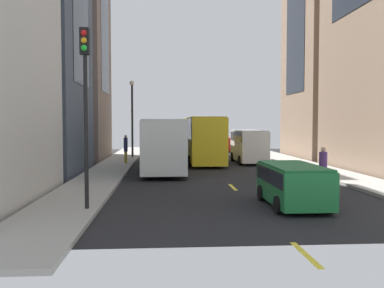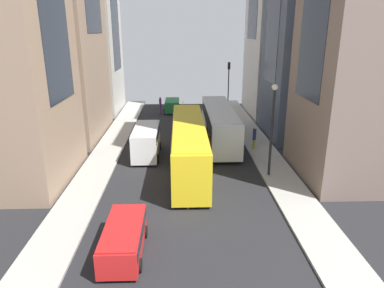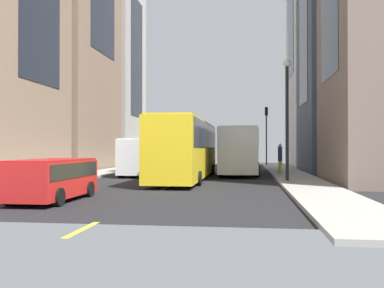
{
  "view_description": "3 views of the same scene",
  "coord_description": "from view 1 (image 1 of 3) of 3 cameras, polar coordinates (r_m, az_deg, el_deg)",
  "views": [
    {
      "loc": [
        -3.34,
        -30.55,
        3.1
      ],
      "look_at": [
        -1.31,
        -0.33,
        1.62
      ],
      "focal_mm": 39.15,
      "sensor_mm": 36.0,
      "label": 1
    },
    {
      "loc": [
        0.4,
        30.67,
        10.47
      ],
      "look_at": [
        -0.48,
        4.71,
        1.96
      ],
      "focal_mm": 32.9,
      "sensor_mm": 36.0,
      "label": 2
    },
    {
      "loc": [
        -3.9,
        30.73,
        1.96
      ],
      "look_at": [
        -0.47,
        4.04,
        2.2
      ],
      "focal_mm": 39.77,
      "sensor_mm": 36.0,
      "label": 3
    }
  ],
  "objects": [
    {
      "name": "ground_plane",
      "position": [
        30.89,
        2.38,
        -2.97
      ],
      "size": [
        40.47,
        40.47,
        0.0
      ],
      "primitive_type": "plane",
      "color": "black"
    },
    {
      "name": "sidewalk_west",
      "position": [
        30.91,
        -10.52,
        -2.87
      ],
      "size": [
        2.61,
        44.0,
        0.15
      ],
      "primitive_type": "cube",
      "color": "#9E9B93",
      "rests_on": "ground"
    },
    {
      "name": "sidewalk_east",
      "position": [
        32.37,
        14.68,
        -2.66
      ],
      "size": [
        2.61,
        44.0,
        0.15
      ],
      "primitive_type": "cube",
      "color": "#9E9B93",
      "rests_on": "ground"
    },
    {
      "name": "lane_stripe_0",
      "position": [
        10.58,
        15.23,
        -14.32
      ],
      "size": [
        0.16,
        2.0,
        0.01
      ],
      "primitive_type": "cube",
      "color": "yellow",
      "rests_on": "ground"
    },
    {
      "name": "lane_stripe_1",
      "position": [
        20.56,
        5.58,
        -5.88
      ],
      "size": [
        0.16,
        2.0,
        0.01
      ],
      "primitive_type": "cube",
      "color": "yellow",
      "rests_on": "ground"
    },
    {
      "name": "lane_stripe_2",
      "position": [
        30.88,
        2.38,
        -2.96
      ],
      "size": [
        0.16,
        2.0,
        0.01
      ],
      "primitive_type": "cube",
      "color": "yellow",
      "rests_on": "ground"
    },
    {
      "name": "lane_stripe_3",
      "position": [
        41.3,
        0.8,
        -1.5
      ],
      "size": [
        0.16,
        2.0,
        0.01
      ],
      "primitive_type": "cube",
      "color": "yellow",
      "rests_on": "ground"
    },
    {
      "name": "lane_stripe_4",
      "position": [
        51.75,
        -0.14,
        -0.63
      ],
      "size": [
        0.16,
        2.0,
        0.01
      ],
      "primitive_type": "cube",
      "color": "yellow",
      "rests_on": "ground"
    },
    {
      "name": "building_west_2",
      "position": [
        39.27,
        -16.38,
        17.17
      ],
      "size": [
        6.08,
        8.52,
        25.85
      ],
      "color": "#7A665B",
      "rests_on": "ground"
    },
    {
      "name": "building_east_2",
      "position": [
        41.57,
        19.71,
        16.42
      ],
      "size": [
        8.48,
        9.22,
        26.02
      ],
      "color": "#937760",
      "rests_on": "ground"
    },
    {
      "name": "city_bus_white",
      "position": [
        28.56,
        -3.86,
        0.6
      ],
      "size": [
        2.81,
        12.76,
        3.35
      ],
      "color": "silver",
      "rests_on": "ground"
    },
    {
      "name": "streetcar_yellow",
      "position": [
        35.2,
        1.22,
        1.21
      ],
      "size": [
        2.7,
        14.39,
        3.59
      ],
      "color": "yellow",
      "rests_on": "ground"
    },
    {
      "name": "delivery_van_white",
      "position": [
        33.21,
        7.75,
        0.03
      ],
      "size": [
        2.25,
        5.42,
        2.58
      ],
      "color": "white",
      "rests_on": "ground"
    },
    {
      "name": "car_green_0",
      "position": [
        16.16,
        13.59,
        -5.03
      ],
      "size": [
        2.01,
        4.07,
        1.57
      ],
      "color": "#1E7238",
      "rests_on": "ground"
    },
    {
      "name": "car_red_1",
      "position": [
        46.88,
        4.18,
        0.11
      ],
      "size": [
        1.98,
        4.5,
        1.54
      ],
      "color": "red",
      "rests_on": "ground"
    },
    {
      "name": "pedestrian_crossing_near",
      "position": [
        17.5,
        17.41,
        -3.72
      ],
      "size": [
        0.32,
        0.32,
        2.18
      ],
      "rotation": [
        0.0,
        0.0,
        1.64
      ],
      "color": "#593372",
      "rests_on": "ground"
    },
    {
      "name": "pedestrian_waiting_curb",
      "position": [
        31.6,
        -9.02,
        -0.53
      ],
      "size": [
        0.3,
        0.3,
        2.11
      ],
      "rotation": [
        0.0,
        0.0,
        0.03
      ],
      "color": "gold",
      "rests_on": "ground"
    },
    {
      "name": "traffic_light_near_corner",
      "position": [
        14.93,
        -14.33,
        7.87
      ],
      "size": [
        0.32,
        0.44,
        6.21
      ],
      "color": "black",
      "rests_on": "ground"
    },
    {
      "name": "streetlamp_near",
      "position": [
        37.39,
        -8.15,
        4.61
      ],
      "size": [
        0.44,
        0.44,
        6.74
      ],
      "color": "black",
      "rests_on": "ground"
    }
  ]
}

